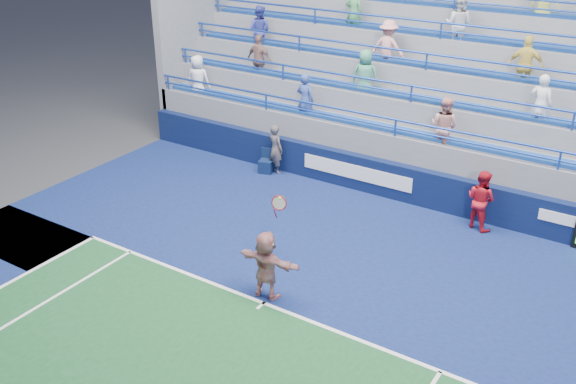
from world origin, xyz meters
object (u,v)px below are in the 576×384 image
Objects in this scene: line_judge at (276,149)px; ball_girl at (481,200)px; judge_chair at (266,165)px; tennis_player at (266,265)px.

ball_girl is (6.66, -0.13, 0.02)m from line_judge.
judge_chair is 0.29× the size of tennis_player.
tennis_player is 6.94m from line_judge.
ball_girl is at bearing -164.07° from line_judge.
judge_chair is 0.64m from line_judge.
line_judge is (0.26, 0.15, 0.57)m from judge_chair.
line_judge is 6.66m from ball_girl.
ball_girl is (6.91, 0.02, 0.59)m from judge_chair.
tennis_player is (3.94, -5.73, 0.57)m from judge_chair.
ball_girl is (2.97, 5.75, 0.02)m from tennis_player.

